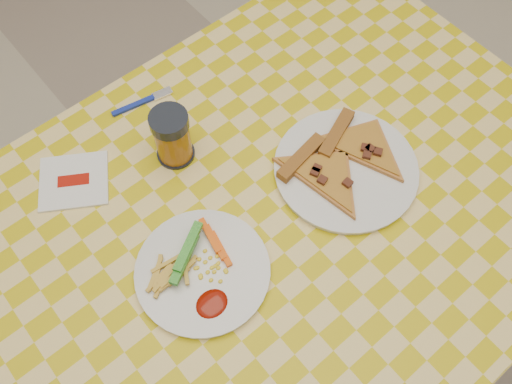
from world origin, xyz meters
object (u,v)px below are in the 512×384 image
at_px(plate_left, 203,272).
at_px(drink_glass, 172,137).
at_px(table, 258,242).
at_px(plate_right, 346,170).

height_order(plate_left, drink_glass, drink_glass).
relative_size(table, plate_right, 4.86).
bearing_deg(drink_glass, table, -83.64).
relative_size(plate_left, plate_right, 0.85).
xyz_separation_m(table, plate_left, (-0.13, -0.01, 0.08)).
bearing_deg(plate_left, plate_right, -1.73).
distance_m(table, plate_left, 0.15).
relative_size(plate_left, drink_glass, 1.93).
bearing_deg(plate_left, table, 4.27).
bearing_deg(table, plate_right, -5.73).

